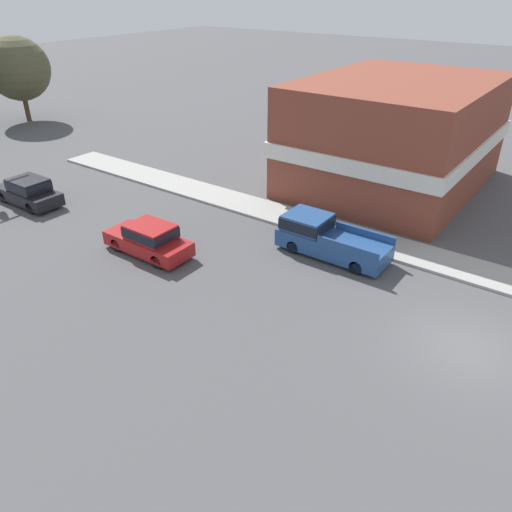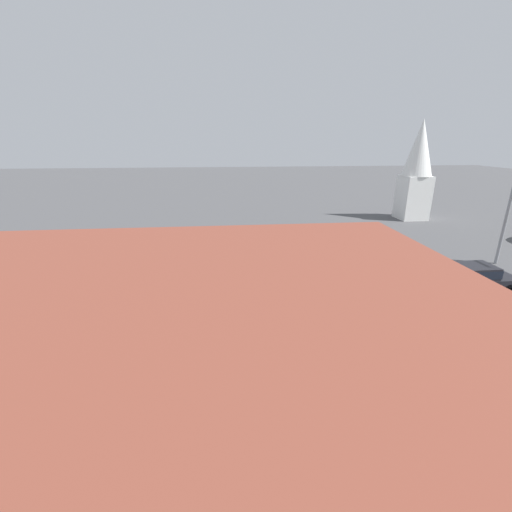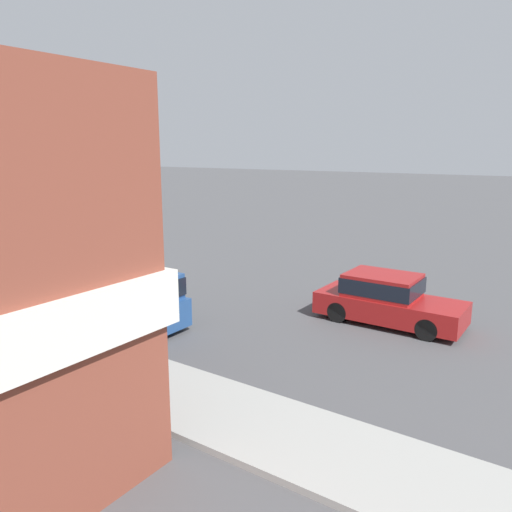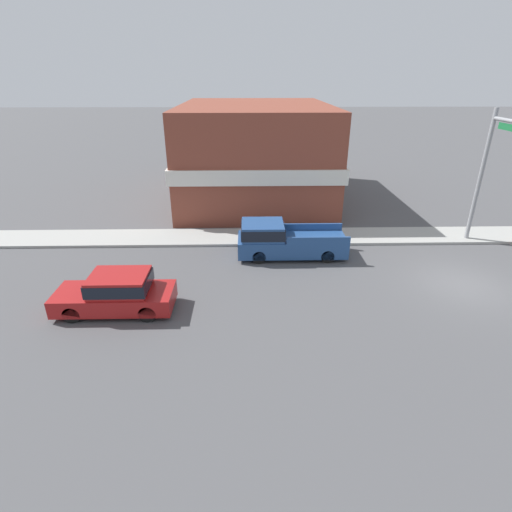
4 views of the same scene
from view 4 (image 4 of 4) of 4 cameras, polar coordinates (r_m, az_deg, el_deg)
ground_plane at (r=19.98m, az=27.43°, el=-3.67°), size 200.00×200.00×0.00m
sidewalk_curb at (r=24.60m, az=21.63°, el=2.73°), size 2.40×60.00×0.14m
near_signal_assembly at (r=22.49m, az=32.57°, el=11.95°), size 6.49×0.49×7.02m
car_lead at (r=16.46m, az=-19.24°, el=-4.90°), size 1.81×4.54×1.58m
pickup_truck_parked at (r=20.23m, az=3.77°, el=2.36°), size 2.00×5.44×1.79m
corner_brick_building at (r=29.98m, az=-0.13°, el=14.56°), size 13.84×10.53×6.59m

